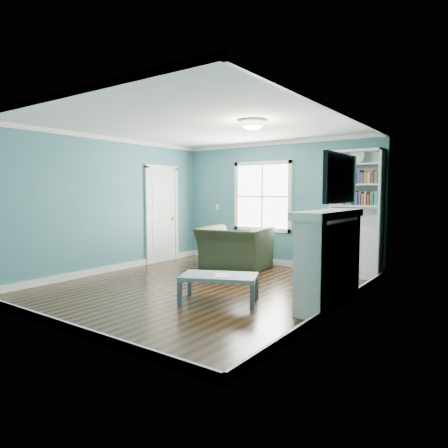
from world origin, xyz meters
The scene contains 13 objects.
floor centered at (0.00, 0.00, 0.00)m, with size 5.00×5.00×0.00m, color black.
room_walls centered at (0.00, 0.00, 1.58)m, with size 5.00×5.00×5.00m.
trim centered at (0.00, 0.00, 1.24)m, with size 4.50×5.00×2.60m.
window centered at (-0.30, 2.49, 1.45)m, with size 1.40×0.06×1.50m.
bookshelf centered at (1.77, 2.30, 0.92)m, with size 0.90×0.35×2.31m.
fireplace centered at (2.08, 0.20, 0.64)m, with size 0.44×1.58×1.30m.
tv centered at (2.20, 0.20, 1.72)m, with size 0.06×1.10×0.65m, color black.
door centered at (-2.22, 1.40, 1.07)m, with size 0.12×0.98×2.17m.
ceiling_fixture centered at (0.90, 0.10, 2.55)m, with size 0.38×0.38×0.15m.
light_switch centered at (-1.50, 2.48, 1.20)m, with size 0.08×0.01×0.12m, color white.
recliner centered at (-0.41, 1.60, 0.57)m, with size 1.29×0.84×1.13m, color black.
coffee_table centered at (0.73, -0.50, 0.34)m, with size 1.20×0.97×0.39m.
paper_sheet centered at (0.80, -0.50, 0.39)m, with size 0.23×0.29×0.00m, color white.
Camera 1 is at (4.01, -4.97, 1.55)m, focal length 32.00 mm.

